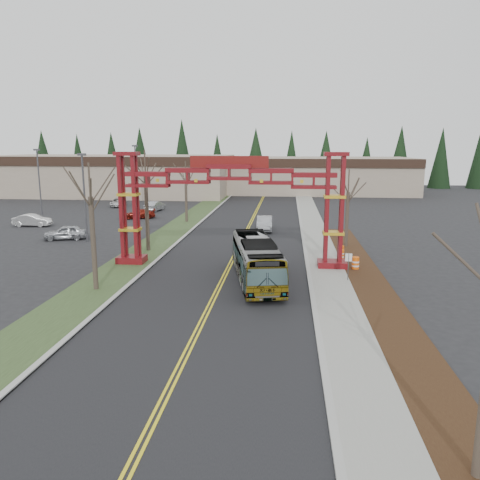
# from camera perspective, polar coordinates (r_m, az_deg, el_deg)

# --- Properties ---
(ground) EXTENTS (200.00, 200.00, 0.00)m
(ground) POSITION_cam_1_polar(r_m,az_deg,el_deg) (20.51, -7.69, -15.81)
(ground) COLOR black
(ground) RESTS_ON ground
(road) EXTENTS (12.00, 110.00, 0.02)m
(road) POSITION_cam_1_polar(r_m,az_deg,el_deg) (43.94, -0.15, -0.85)
(road) COLOR black
(road) RESTS_ON ground
(lane_line_left) EXTENTS (0.12, 100.00, 0.01)m
(lane_line_left) POSITION_cam_1_polar(r_m,az_deg,el_deg) (43.95, -0.30, -0.83)
(lane_line_left) COLOR yellow
(lane_line_left) RESTS_ON road
(lane_line_right) EXTENTS (0.12, 100.00, 0.01)m
(lane_line_right) POSITION_cam_1_polar(r_m,az_deg,el_deg) (43.93, 0.01, -0.84)
(lane_line_right) COLOR yellow
(lane_line_right) RESTS_ON road
(curb_right) EXTENTS (0.30, 110.00, 0.15)m
(curb_right) POSITION_cam_1_polar(r_m,az_deg,el_deg) (43.74, 7.90, -0.94)
(curb_right) COLOR #A9A9A4
(curb_right) RESTS_ON ground
(sidewalk_right) EXTENTS (2.60, 110.00, 0.14)m
(sidewalk_right) POSITION_cam_1_polar(r_m,az_deg,el_deg) (43.82, 9.79, -0.97)
(sidewalk_right) COLOR gray
(sidewalk_right) RESTS_ON ground
(landscape_strip) EXTENTS (2.60, 50.00, 0.12)m
(landscape_strip) POSITION_cam_1_polar(r_m,az_deg,el_deg) (29.78, 16.76, -7.26)
(landscape_strip) COLOR black
(landscape_strip) RESTS_ON ground
(grass_median) EXTENTS (4.00, 110.00, 0.08)m
(grass_median) POSITION_cam_1_polar(r_m,az_deg,el_deg) (45.45, -10.23, -0.59)
(grass_median) COLOR #304221
(grass_median) RESTS_ON ground
(curb_left) EXTENTS (0.30, 110.00, 0.15)m
(curb_left) POSITION_cam_1_polar(r_m,az_deg,el_deg) (44.97, -7.96, -0.60)
(curb_left) COLOR #A9A9A4
(curb_left) RESTS_ON ground
(gateway_arch) EXTENTS (18.20, 1.60, 8.90)m
(gateway_arch) POSITION_cam_1_polar(r_m,az_deg,el_deg) (36.14, -1.31, 6.07)
(gateway_arch) COLOR #640D0D
(gateway_arch) RESTS_ON ground
(retail_building_west) EXTENTS (46.00, 22.30, 7.50)m
(retail_building_west) POSITION_cam_1_polar(r_m,az_deg,el_deg) (96.22, -15.33, 7.69)
(retail_building_west) COLOR gray
(retail_building_west) RESTS_ON ground
(retail_building_east) EXTENTS (38.00, 20.30, 7.00)m
(retail_building_east) POSITION_cam_1_polar(r_m,az_deg,el_deg) (97.99, 9.13, 7.86)
(retail_building_east) COLOR gray
(retail_building_east) RESTS_ON ground
(conifer_treeline) EXTENTS (116.10, 5.60, 13.00)m
(conifer_treeline) POSITION_cam_1_polar(r_m,az_deg,el_deg) (109.83, 3.67, 9.90)
(conifer_treeline) COLOR black
(conifer_treeline) RESTS_ON ground
(transit_bus) EXTENTS (4.52, 11.06, 3.00)m
(transit_bus) POSITION_cam_1_polar(r_m,az_deg,el_deg) (32.73, 2.01, -2.46)
(transit_bus) COLOR #989A9F
(transit_bus) RESTS_ON ground
(silver_sedan) EXTENTS (1.88, 4.91, 1.60)m
(silver_sedan) POSITION_cam_1_polar(r_m,az_deg,el_deg) (52.48, 3.00, 2.02)
(silver_sedan) COLOR #A5A8AD
(silver_sedan) RESTS_ON ground
(parked_car_near_a) EXTENTS (4.58, 2.88, 1.45)m
(parked_car_near_a) POSITION_cam_1_polar(r_m,az_deg,el_deg) (50.59, -20.49, 0.87)
(parked_car_near_a) COLOR #ACAFB4
(parked_car_near_a) RESTS_ON ground
(parked_car_near_b) EXTENTS (4.42, 1.74, 1.43)m
(parked_car_near_b) POSITION_cam_1_polar(r_m,az_deg,el_deg) (60.46, -23.99, 2.22)
(parked_car_near_b) COLOR silver
(parked_car_near_b) RESTS_ON ground
(parked_car_mid_a) EXTENTS (4.56, 2.98, 1.23)m
(parked_car_mid_a) POSITION_cam_1_polar(r_m,az_deg,el_deg) (62.62, -12.22, 3.14)
(parked_car_mid_a) COLOR maroon
(parked_car_mid_a) RESTS_ON ground
(parked_car_far_a) EXTENTS (2.09, 4.60, 1.46)m
(parked_car_far_a) POSITION_cam_1_polar(r_m,az_deg,el_deg) (69.37, -10.36, 4.09)
(parked_car_far_a) COLOR #9D9FA4
(parked_car_far_a) RESTS_ON ground
(parked_car_far_b) EXTENTS (3.04, 4.93, 1.27)m
(parked_car_far_b) POSITION_cam_1_polar(r_m,az_deg,el_deg) (75.92, -14.63, 4.46)
(parked_car_far_b) COLOR silver
(parked_car_far_b) RESTS_ON ground
(bare_tree_median_near) EXTENTS (3.26, 3.26, 8.32)m
(bare_tree_median_near) POSITION_cam_1_polar(r_m,az_deg,el_deg) (31.28, -17.77, 4.95)
(bare_tree_median_near) COLOR #382D26
(bare_tree_median_near) RESTS_ON ground
(bare_tree_median_mid) EXTENTS (3.45, 3.45, 8.99)m
(bare_tree_median_mid) POSITION_cam_1_polar(r_m,az_deg,el_deg) (42.25, -11.45, 7.55)
(bare_tree_median_mid) COLOR #382D26
(bare_tree_median_mid) RESTS_ON ground
(bare_tree_median_far) EXTENTS (3.24, 3.24, 7.53)m
(bare_tree_median_far) POSITION_cam_1_polar(r_m,az_deg,el_deg) (58.12, -6.64, 7.41)
(bare_tree_median_far) COLOR #382D26
(bare_tree_median_far) RESTS_ON ground
(bare_tree_right_far) EXTENTS (3.18, 3.18, 7.26)m
(bare_tree_right_far) POSITION_cam_1_polar(r_m,az_deg,el_deg) (44.20, 13.05, 5.65)
(bare_tree_right_far) COLOR #382D26
(bare_tree_right_far) RESTS_ON ground
(light_pole_near) EXTENTS (0.75, 0.37, 8.65)m
(light_pole_near) POSITION_cam_1_polar(r_m,az_deg,el_deg) (48.16, -18.47, 5.65)
(light_pole_near) COLOR #3F3F44
(light_pole_near) RESTS_ON ground
(light_pole_mid) EXTENTS (0.78, 0.39, 8.94)m
(light_pole_mid) POSITION_cam_1_polar(r_m,az_deg,el_deg) (70.02, -23.31, 7.08)
(light_pole_mid) COLOR #3F3F44
(light_pole_mid) RESTS_ON ground
(light_pole_far) EXTENTS (0.82, 0.41, 9.48)m
(light_pole_far) POSITION_cam_1_polar(r_m,az_deg,el_deg) (76.64, -12.59, 8.26)
(light_pole_far) COLOR #3F3F44
(light_pole_far) RESTS_ON ground
(street_sign) EXTENTS (0.46, 0.06, 2.04)m
(street_sign) POSITION_cam_1_polar(r_m,az_deg,el_deg) (33.31, 13.09, -2.58)
(street_sign) COLOR #3F3F44
(street_sign) RESTS_ON ground
(barrel_south) EXTENTS (0.56, 0.56, 1.04)m
(barrel_south) POSITION_cam_1_polar(r_m,az_deg,el_deg) (36.78, 13.89, -2.81)
(barrel_south) COLOR #F75F0D
(barrel_south) RESTS_ON ground
(barrel_mid) EXTENTS (0.48, 0.48, 0.89)m
(barrel_mid) POSITION_cam_1_polar(r_m,az_deg,el_deg) (39.72, 12.23, -1.80)
(barrel_mid) COLOR #F75F0D
(barrel_mid) RESTS_ON ground
(barrel_north) EXTENTS (0.56, 0.56, 1.05)m
(barrel_north) POSITION_cam_1_polar(r_m,az_deg,el_deg) (40.55, 12.17, -1.42)
(barrel_north) COLOR #F75F0D
(barrel_north) RESTS_ON ground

